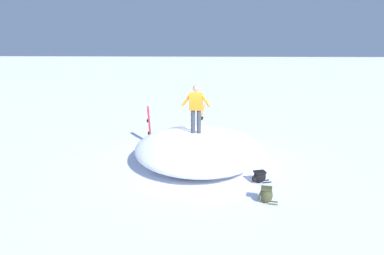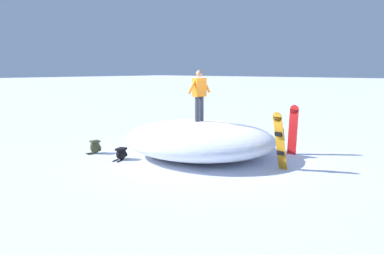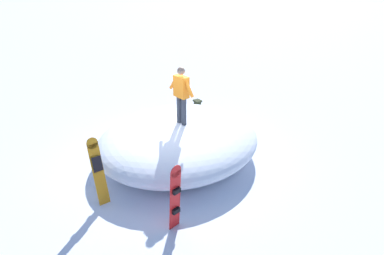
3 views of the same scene
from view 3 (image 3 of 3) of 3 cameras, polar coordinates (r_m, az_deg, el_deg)
The scene contains 7 objects.
ground at distance 11.02m, azimuth -3.42°, elevation -5.80°, with size 240.00×240.00×0.00m, color white.
snow_mound at distance 11.22m, azimuth -1.98°, elevation -1.88°, with size 4.92×4.35×1.11m, color white.
snowboarder_standing at distance 10.58m, azimuth -1.56°, elevation 5.15°, with size 1.00×0.26×1.62m.
snowboard_primary_upright at distance 8.44m, azimuth -2.42°, elevation -9.98°, with size 0.15×0.30×1.62m.
snowboard_secondary_upright at distance 9.55m, azimuth -13.52°, elevation -6.02°, with size 0.45×0.34×1.63m.
backpack_near at distance 13.56m, azimuth -2.95°, elevation 1.50°, with size 0.62×0.39×0.36m.
backpack_far at distance 14.41m, azimuth 0.82°, elevation 3.21°, with size 0.52×0.33×0.44m.
Camera 3 is at (-6.93, 6.32, 5.77)m, focal length 36.75 mm.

